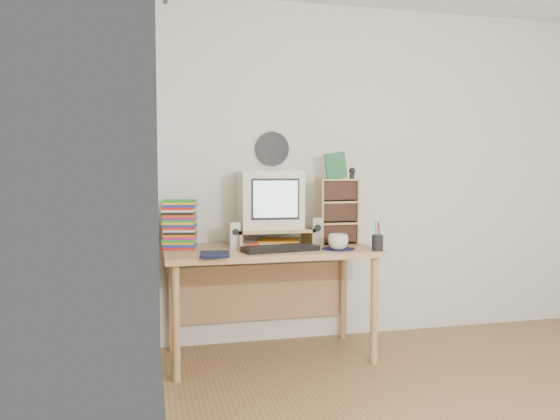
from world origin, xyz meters
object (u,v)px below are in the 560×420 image
mug (338,242)px  desk (267,266)px  cd_rack (337,211)px  dvd_stack (180,226)px  crt_monitor (270,200)px  keyboard (280,249)px  diary (200,253)px

mug → desk: bearing=148.1°
cd_rack → desk: bearing=-177.3°
dvd_stack → desk: bearing=6.2°
crt_monitor → keyboard: size_ratio=0.84×
crt_monitor → cd_rack: 0.49m
crt_monitor → desk: bearing=-112.1°
cd_rack → keyboard: bearing=-153.0°
cd_rack → mug: 0.36m
desk → crt_monitor: (0.04, 0.09, 0.45)m
cd_rack → mug: (-0.10, -0.29, -0.18)m
crt_monitor → diary: size_ratio=1.90×
keyboard → diary: diary is taller
desk → mug: (0.42, -0.26, 0.19)m
desk → crt_monitor: bearing=65.2°
desk → mug: 0.53m
desk → dvd_stack: bearing=174.5°
crt_monitor → mug: (0.38, -0.35, -0.27)m
dvd_stack → diary: (0.10, -0.39, -0.13)m
dvd_stack → cd_rack: bearing=10.5°
dvd_stack → mug: bearing=-5.7°
crt_monitor → cd_rack: (0.48, -0.05, -0.09)m
desk → mug: bearing=-31.9°
dvd_stack → crt_monitor: bearing=14.5°
crt_monitor → mug: 0.58m
keyboard → cd_rack: bearing=18.5°
mug → diary: size_ratio=0.60×
keyboard → diary: size_ratio=2.25×
keyboard → diary: 0.54m
keyboard → mug: size_ratio=3.73×
desk → dvd_stack: dvd_stack is taller
dvd_stack → diary: dvd_stack is taller
crt_monitor → dvd_stack: 0.65m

